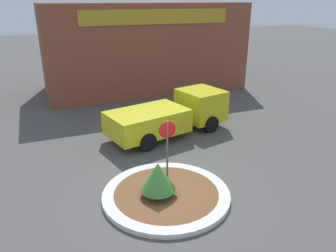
{
  "coord_description": "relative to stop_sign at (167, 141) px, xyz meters",
  "views": [
    {
      "loc": [
        -3.57,
        -8.85,
        6.3
      ],
      "look_at": [
        1.32,
        3.04,
        1.3
      ],
      "focal_mm": 35.0,
      "sensor_mm": 36.0,
      "label": 1
    }
  ],
  "objects": [
    {
      "name": "stop_sign",
      "position": [
        0.0,
        0.0,
        0.0
      ],
      "size": [
        0.63,
        0.07,
        2.36
      ],
      "color": "#4C4C51",
      "rests_on": "ground_plane"
    },
    {
      "name": "island_shrub",
      "position": [
        -0.76,
        -1.04,
        -0.73
      ],
      "size": [
        1.17,
        1.17,
        1.2
      ],
      "color": "brown",
      "rests_on": "traffic_island"
    },
    {
      "name": "ground_plane",
      "position": [
        -0.44,
        -0.98,
        -1.61
      ],
      "size": [
        120.0,
        120.0,
        0.0
      ],
      "primitive_type": "plane",
      "color": "#514F4C"
    },
    {
      "name": "traffic_island",
      "position": [
        -0.44,
        -0.98,
        -1.52
      ],
      "size": [
        4.34,
        4.34,
        0.17
      ],
      "color": "silver",
      "rests_on": "ground_plane"
    },
    {
      "name": "storefront_building",
      "position": [
        3.54,
        13.26,
        1.43
      ],
      "size": [
        13.96,
        6.07,
        6.07
      ],
      "color": "brown",
      "rests_on": "ground_plane"
    },
    {
      "name": "utility_truck",
      "position": [
        1.92,
        4.16,
        -0.61
      ],
      "size": [
        6.43,
        3.5,
        1.93
      ],
      "rotation": [
        0.0,
        0.0,
        0.23
      ],
      "color": "gold",
      "rests_on": "ground_plane"
    }
  ]
}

